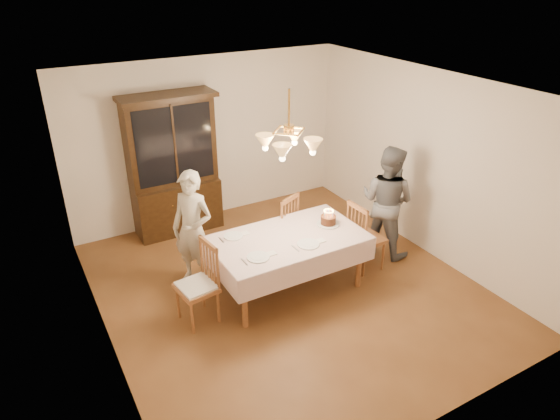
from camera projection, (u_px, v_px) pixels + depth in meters
ground at (288, 287)px, 6.54m from camera, size 5.00×5.00×0.00m
room_shell at (288, 176)px, 5.83m from camera, size 5.00×5.00×5.00m
dining_table at (288, 242)px, 6.23m from camera, size 1.90×1.10×0.76m
china_hutch at (173, 168)px, 7.52m from camera, size 1.38×0.54×2.16m
chair_far_side at (280, 229)px, 7.03m from camera, size 0.57×0.56×1.00m
chair_left_end at (197, 287)px, 5.76m from camera, size 0.47×0.49×1.00m
chair_right_end at (365, 239)px, 6.78m from camera, size 0.43×0.45×1.00m
elderly_woman at (193, 230)px, 6.32m from camera, size 0.64×0.68×1.57m
adult_in_grey at (387, 201)px, 7.01m from camera, size 0.87×0.96×1.62m
birthday_cake at (328, 221)px, 6.48m from camera, size 0.30×0.30×0.20m
place_setting_near_left at (259, 257)px, 5.77m from camera, size 0.42×0.27×0.02m
place_setting_near_right at (309, 244)px, 6.03m from camera, size 0.42×0.27×0.02m
place_setting_far_left at (234, 236)px, 6.21m from camera, size 0.39×0.24×0.02m
chandelier at (289, 144)px, 5.65m from camera, size 0.62×0.62×0.73m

